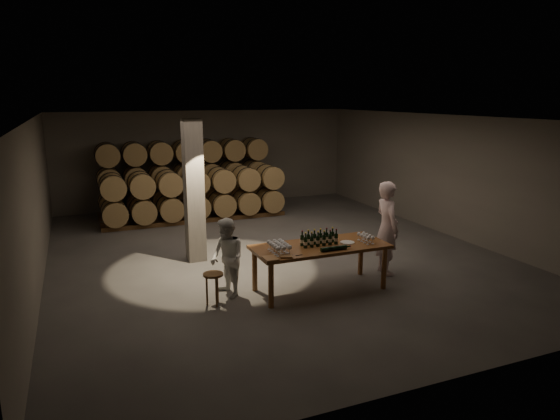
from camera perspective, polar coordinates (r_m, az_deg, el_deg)
name	(u,v)px	position (r m, az deg, el deg)	size (l,w,h in m)	color
room	(194,191)	(11.30, -9.81, 2.11)	(12.00, 12.00, 12.00)	#4D4A48
tasting_table	(320,250)	(9.60, 4.60, -4.62)	(2.60, 1.10, 0.90)	brown
barrel_stack_back	(185,175)	(16.36, -10.78, 3.97)	(5.48, 0.95, 2.31)	brown
barrel_stack_front	(196,194)	(15.08, -9.62, 1.83)	(5.48, 0.95, 1.57)	brown
bottle_cluster	(319,240)	(9.56, 4.50, -3.38)	(0.73, 0.23, 0.30)	black
lying_bottles	(334,248)	(9.27, 6.22, -4.38)	(0.62, 0.08, 0.08)	black
glass_cluster_left	(279,245)	(9.09, -0.10, -4.03)	(0.31, 0.53, 0.19)	silver
glass_cluster_right	(366,236)	(9.87, 9.78, -2.96)	(0.19, 0.41, 0.16)	silver
plate	(347,242)	(9.78, 7.70, -3.69)	(0.28, 0.28, 0.02)	white
notebook_near	(286,256)	(8.85, 0.67, -5.31)	(0.22, 0.18, 0.03)	olive
notebook_corner	(270,258)	(8.76, -1.11, -5.54)	(0.23, 0.30, 0.03)	olive
pen	(299,255)	(8.95, 2.19, -5.18)	(0.01, 0.01, 0.14)	black
stool	(213,279)	(9.06, -7.64, -7.84)	(0.36, 0.36, 0.60)	brown
person_man	(387,228)	(10.66, 12.12, -2.02)	(0.72, 0.47, 1.98)	silver
person_woman	(227,258)	(9.34, -6.07, -5.48)	(0.73, 0.57, 1.50)	silver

